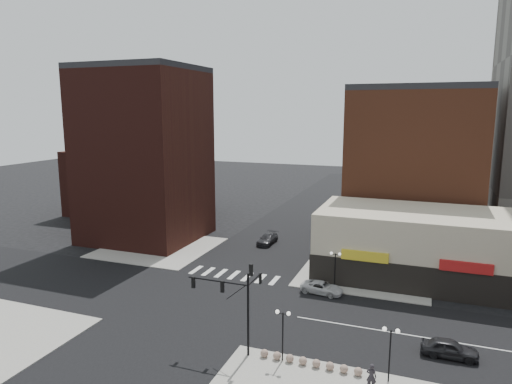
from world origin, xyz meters
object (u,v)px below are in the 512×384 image
(street_lamp_se_a, at_px, (283,323))
(street_lamp_ne, at_px, (335,261))
(white_suv, at_px, (322,288))
(dark_sedan_north, at_px, (267,239))
(street_lamp_se_b, at_px, (390,341))
(dark_sedan_east, at_px, (450,348))
(pedestrian, at_px, (371,377))
(traffic_signal, at_px, (239,295))

(street_lamp_se_a, relative_size, street_lamp_ne, 1.00)
(street_lamp_ne, bearing_deg, white_suv, -125.09)
(street_lamp_se_a, bearing_deg, dark_sedan_north, 111.22)
(street_lamp_se_a, distance_m, dark_sedan_north, 32.13)
(street_lamp_se_a, relative_size, street_lamp_se_b, 1.00)
(dark_sedan_east, bearing_deg, pedestrian, 141.31)
(street_lamp_se_a, xyz_separation_m, dark_sedan_north, (-11.59, 29.85, -2.56))
(traffic_signal, xyz_separation_m, dark_sedan_east, (16.02, 5.21, -4.22))
(dark_sedan_east, height_order, pedestrian, pedestrian)
(dark_sedan_east, distance_m, dark_sedan_north, 34.17)
(dark_sedan_east, bearing_deg, traffic_signal, 107.49)
(street_lamp_se_b, relative_size, street_lamp_ne, 1.00)
(traffic_signal, bearing_deg, street_lamp_ne, 73.25)
(dark_sedan_north, bearing_deg, white_suv, -51.89)
(dark_sedan_east, distance_m, pedestrian, 8.63)
(white_suv, bearing_deg, dark_sedan_east, -119.82)
(pedestrian, bearing_deg, street_lamp_se_a, -7.26)
(white_suv, bearing_deg, traffic_signal, 172.21)
(traffic_signal, distance_m, street_lamp_ne, 16.62)
(traffic_signal, xyz_separation_m, street_lamp_ne, (4.76, 15.83, -1.67))
(street_lamp_ne, bearing_deg, street_lamp_se_b, -66.37)
(white_suv, distance_m, dark_sedan_east, 15.32)
(street_lamp_se_a, bearing_deg, street_lamp_ne, 86.42)
(traffic_signal, relative_size, dark_sedan_east, 1.79)
(traffic_signal, relative_size, pedestrian, 3.99)
(pedestrian, bearing_deg, street_lamp_ne, -67.01)
(traffic_signal, distance_m, white_suv, 15.42)
(pedestrian, bearing_deg, white_suv, -62.11)
(white_suv, height_order, dark_sedan_east, dark_sedan_east)
(street_lamp_se_a, xyz_separation_m, street_lamp_se_b, (8.00, 0.00, 0.00))
(street_lamp_se_a, bearing_deg, pedestrian, -11.44)
(street_lamp_se_b, height_order, dark_sedan_east, street_lamp_se_b)
(dark_sedan_east, bearing_deg, street_lamp_se_b, 141.11)
(dark_sedan_east, height_order, dark_sedan_north, dark_sedan_east)
(street_lamp_ne, height_order, dark_sedan_north, street_lamp_ne)
(street_lamp_se_a, distance_m, pedestrian, 7.40)
(dark_sedan_east, bearing_deg, street_lamp_se_a, 113.17)
(street_lamp_se_a, height_order, dark_sedan_north, street_lamp_se_a)
(street_lamp_se_b, height_order, pedestrian, street_lamp_se_b)
(street_lamp_se_a, height_order, pedestrian, street_lamp_se_a)
(pedestrian, bearing_deg, dark_sedan_north, -55.17)
(traffic_signal, distance_m, dark_sedan_east, 17.37)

